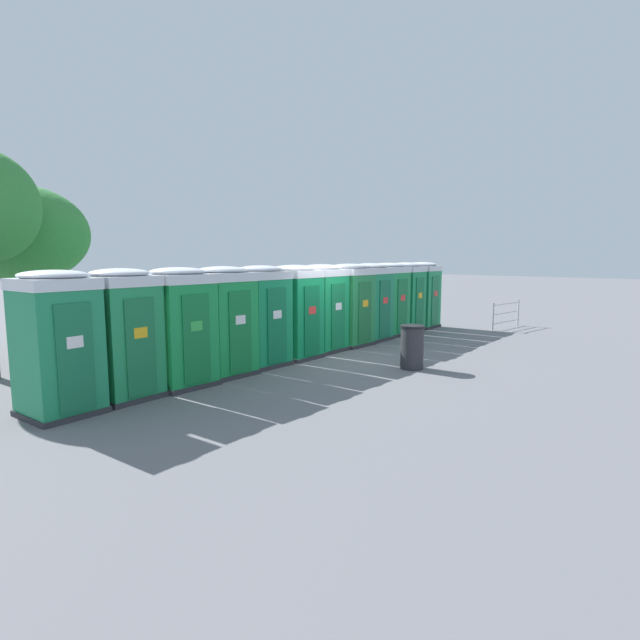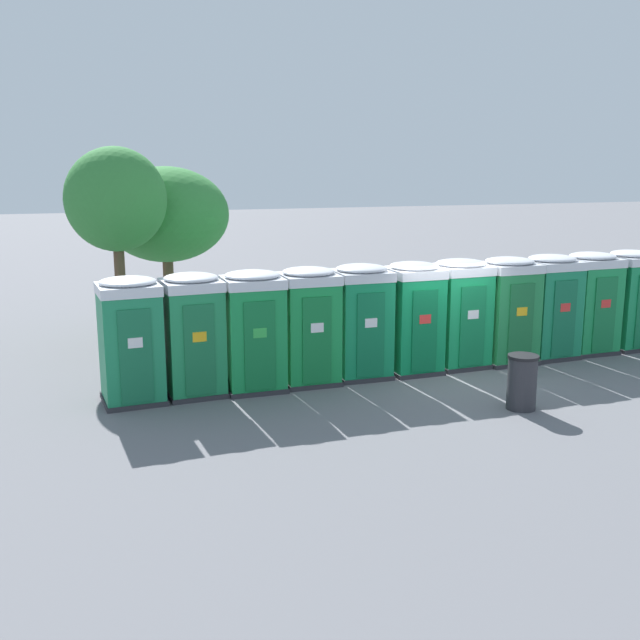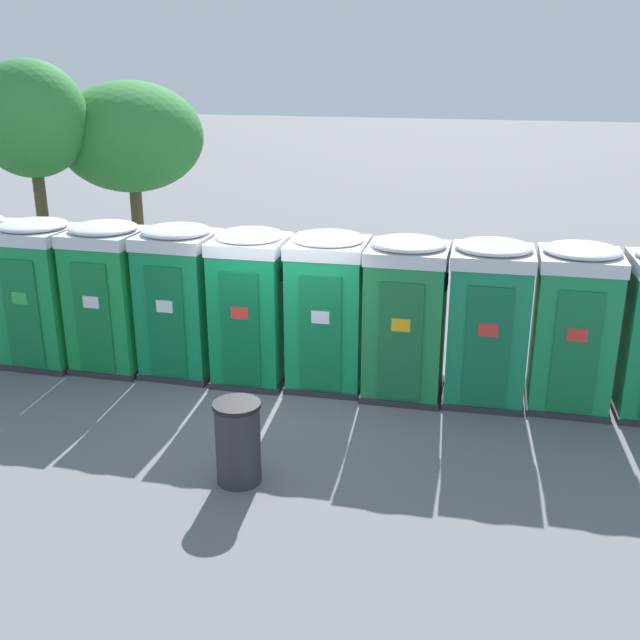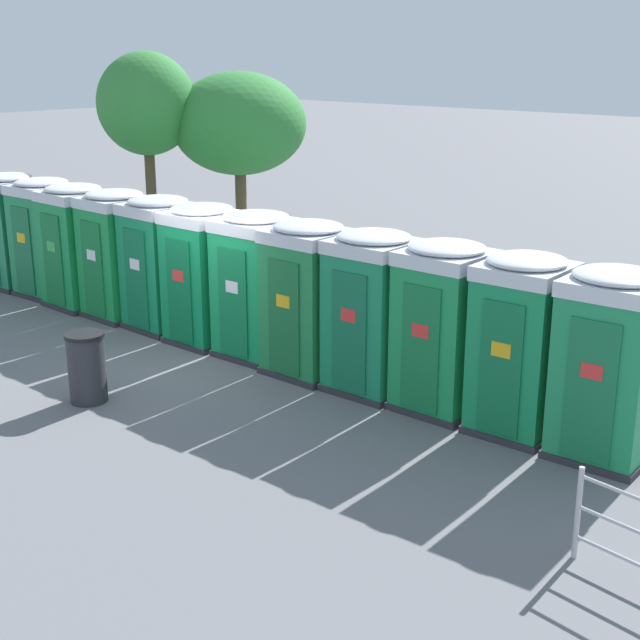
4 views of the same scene
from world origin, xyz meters
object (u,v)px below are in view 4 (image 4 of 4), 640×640
object	(u,v)px
portapotty_2	(77,245)
street_tree_1	(147,105)
portapotty_11	(610,364)
portapotty_10	(521,344)
portapotty_8	(372,311)
portapotty_5	(204,273)
street_tree_0	(239,124)
portapotty_7	(308,298)
portapotty_3	(117,253)
trash_can	(87,367)
portapotty_0	(11,230)
portapotty_9	(444,326)
portapotty_1	(46,237)
portapotty_6	(257,284)
portapotty_4	(161,262)

from	to	relation	value
portapotty_2	street_tree_1	bearing A→B (deg)	122.86
portapotty_11	street_tree_1	size ratio (longest dim) A/B	0.50
portapotty_10	portapotty_8	bearing A→B (deg)	-176.54
portapotty_5	street_tree_0	bearing A→B (deg)	131.92
portapotty_7	portapotty_5	bearing A→B (deg)	-178.28
portapotty_3	trash_can	xyz separation A→B (m)	(3.41, -3.02, -0.74)
portapotty_0	trash_can	bearing A→B (deg)	-21.55
portapotty_0	portapotty_2	xyz separation A→B (m)	(2.51, 0.08, -0.00)
portapotty_0	portapotty_9	xyz separation A→B (m)	(11.28, 0.56, -0.00)
portapotty_1	portapotty_10	distance (m)	11.30
portapotty_5	street_tree_1	bearing A→B (deg)	149.94
street_tree_1	portapotty_10	bearing A→B (deg)	-14.62
portapotty_3	portapotty_7	size ratio (longest dim) A/B	1.00
portapotty_6	street_tree_1	bearing A→B (deg)	155.04
portapotty_8	portapotty_10	size ratio (longest dim) A/B	1.00
portapotty_0	portapotty_6	xyz separation A→B (m)	(7.52, 0.39, -0.00)
portapotty_1	portapotty_5	distance (m)	5.02
portapotty_5	street_tree_0	world-z (taller)	street_tree_0
portapotty_10	street_tree_1	xyz separation A→B (m)	(-12.47, 3.25, 2.55)
portapotty_8	trash_can	size ratio (longest dim) A/B	2.34
portapotty_3	portapotty_4	xyz separation A→B (m)	(1.25, 0.10, -0.00)
portapotty_0	portapotty_7	bearing A→B (deg)	2.24
portapotty_4	portapotty_1	bearing A→B (deg)	-177.47
portapotty_3	portapotty_10	distance (m)	8.79
portapotty_2	portapotty_11	distance (m)	11.30
portapotty_3	portapotty_8	distance (m)	6.28
street_tree_1	portapotty_6	bearing A→B (deg)	-24.96
portapotty_1	portapotty_9	size ratio (longest dim) A/B	1.00
trash_can	portapotty_2	bearing A→B (deg)	148.01
street_tree_1	portapotty_0	bearing A→B (deg)	-91.02
portapotty_1	portapotty_7	world-z (taller)	same
portapotty_4	portapotty_2	bearing A→B (deg)	-175.39
portapotty_10	portapotty_0	bearing A→B (deg)	-177.24
portapotty_0	portapotty_5	bearing A→B (deg)	2.45
portapotty_3	trash_can	world-z (taller)	portapotty_3
portapotty_3	portapotty_5	size ratio (longest dim) A/B	1.00
portapotty_11	street_tree_0	world-z (taller)	street_tree_0
portapotty_8	trash_can	world-z (taller)	portapotty_8
portapotty_8	portapotty_0	bearing A→B (deg)	-177.42
trash_can	portapotty_8	bearing A→B (deg)	48.96
portapotty_0	portapotty_10	xyz separation A→B (m)	(12.54, 0.60, 0.00)
portapotty_2	portapotty_3	size ratio (longest dim) A/B	1.00
portapotty_1	portapotty_2	xyz separation A→B (m)	(1.26, -0.04, -0.00)
portapotty_7	portapotty_8	size ratio (longest dim) A/B	1.00
portapotty_1	portapotty_5	world-z (taller)	same
portapotty_10	street_tree_0	bearing A→B (deg)	155.57
portapotty_0	portapotty_6	size ratio (longest dim) A/B	1.00
portapotty_7	street_tree_1	size ratio (longest dim) A/B	0.50
trash_can	portapotty_0	bearing A→B (deg)	158.45
portapotty_1	portapotty_8	distance (m)	8.79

